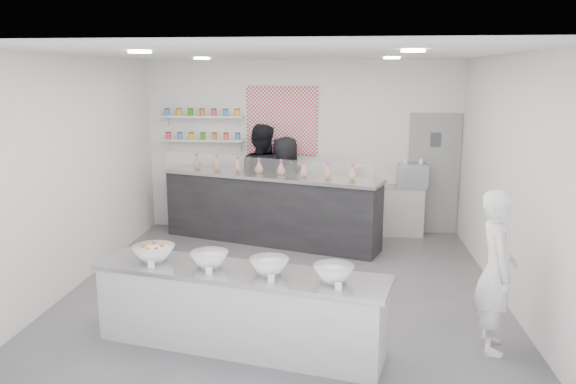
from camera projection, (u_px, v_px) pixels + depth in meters
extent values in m
plane|color=#515156|center=(284.00, 290.00, 7.29)|extent=(6.00, 6.00, 0.00)
plane|color=white|center=(284.00, 53.00, 6.66)|extent=(6.00, 6.00, 0.00)
plane|color=white|center=(302.00, 146.00, 9.90)|extent=(5.50, 0.00, 5.50)
plane|color=white|center=(72.00, 173.00, 7.24)|extent=(0.00, 6.00, 6.00)
plane|color=white|center=(512.00, 181.00, 6.71)|extent=(0.00, 6.00, 6.00)
cube|color=gray|center=(434.00, 174.00, 9.74)|extent=(0.88, 0.04, 2.10)
cube|color=#BF2D3F|center=(282.00, 121.00, 9.81)|extent=(1.25, 0.03, 1.20)
cube|color=silver|center=(203.00, 140.00, 9.95)|extent=(1.45, 0.22, 0.04)
cube|color=silver|center=(203.00, 117.00, 9.86)|extent=(1.45, 0.22, 0.04)
cylinder|color=white|center=(140.00, 52.00, 5.83)|extent=(0.24, 0.24, 0.02)
cylinder|color=white|center=(413.00, 51.00, 5.56)|extent=(0.24, 0.24, 0.02)
cylinder|color=white|center=(202.00, 59.00, 8.36)|extent=(0.24, 0.24, 0.02)
cylinder|color=white|center=(392.00, 58.00, 8.09)|extent=(0.24, 0.24, 0.02)
cube|color=silver|center=(240.00, 309.00, 5.71)|extent=(3.11, 1.33, 0.83)
cube|color=black|center=(270.00, 209.00, 9.27)|extent=(3.74, 1.81, 1.15)
cube|color=white|center=(261.00, 168.00, 8.83)|extent=(3.48, 1.16, 0.31)
cube|color=silver|center=(389.00, 210.00, 9.75)|extent=(1.16, 0.37, 0.86)
cube|color=#93969E|center=(412.00, 175.00, 9.59)|extent=(0.50, 0.34, 0.38)
imported|color=white|center=(496.00, 271.00, 5.59)|extent=(0.45, 0.64, 1.66)
imported|color=black|center=(261.00, 180.00, 9.68)|extent=(1.06, 0.89, 1.93)
imported|color=black|center=(285.00, 186.00, 9.66)|extent=(0.96, 0.77, 1.72)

